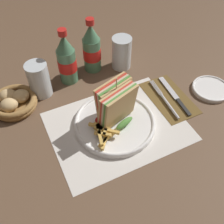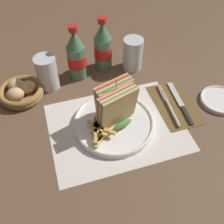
% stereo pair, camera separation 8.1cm
% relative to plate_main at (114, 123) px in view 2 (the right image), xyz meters
% --- Properties ---
extents(ground_plane, '(4.00, 4.00, 0.00)m').
position_rel_plate_main_xyz_m(ground_plane, '(-0.01, -0.03, -0.01)').
color(ground_plane, brown).
extents(placemat, '(0.42, 0.32, 0.00)m').
position_rel_plate_main_xyz_m(placemat, '(0.01, -0.01, -0.01)').
color(placemat, silver).
rests_on(placemat, ground_plane).
extents(plate_main, '(0.25, 0.25, 0.02)m').
position_rel_plate_main_xyz_m(plate_main, '(0.00, 0.00, 0.00)').
color(plate_main, white).
rests_on(plate_main, ground_plane).
extents(club_sandwich, '(0.14, 0.12, 0.16)m').
position_rel_plate_main_xyz_m(club_sandwich, '(0.01, 0.01, 0.07)').
color(club_sandwich, tan).
rests_on(club_sandwich, plate_main).
extents(fries_pile, '(0.08, 0.12, 0.02)m').
position_rel_plate_main_xyz_m(fries_pile, '(-0.05, -0.03, 0.02)').
color(fries_pile, gold).
rests_on(fries_pile, plate_main).
extents(ketchup_blob, '(0.04, 0.03, 0.01)m').
position_rel_plate_main_xyz_m(ketchup_blob, '(-0.04, 0.02, 0.02)').
color(ketchup_blob, maroon).
rests_on(ketchup_blob, plate_main).
extents(napkin, '(0.12, 0.21, 0.00)m').
position_rel_plate_main_xyz_m(napkin, '(0.22, 0.02, -0.01)').
color(napkin, brown).
rests_on(napkin, ground_plane).
extents(fork, '(0.03, 0.19, 0.01)m').
position_rel_plate_main_xyz_m(fork, '(0.20, 0.00, -0.00)').
color(fork, silver).
rests_on(fork, napkin).
extents(knife, '(0.03, 0.20, 0.00)m').
position_rel_plate_main_xyz_m(knife, '(0.24, 0.02, -0.00)').
color(knife, black).
rests_on(knife, napkin).
extents(coke_bottle_near, '(0.07, 0.07, 0.21)m').
position_rel_plate_main_xyz_m(coke_bottle_near, '(-0.06, 0.27, 0.08)').
color(coke_bottle_near, '#4C7F5B').
rests_on(coke_bottle_near, ground_plane).
extents(coke_bottle_far, '(0.07, 0.07, 0.21)m').
position_rel_plate_main_xyz_m(coke_bottle_far, '(0.05, 0.29, 0.08)').
color(coke_bottle_far, '#4C7F5B').
rests_on(coke_bottle_far, ground_plane).
extents(glass_near, '(0.07, 0.07, 0.12)m').
position_rel_plate_main_xyz_m(glass_near, '(0.15, 0.25, 0.04)').
color(glass_near, silver).
rests_on(glass_near, ground_plane).
extents(glass_far, '(0.07, 0.07, 0.12)m').
position_rel_plate_main_xyz_m(glass_far, '(-0.17, 0.24, 0.04)').
color(glass_far, silver).
rests_on(glass_far, ground_plane).
extents(bread_basket, '(0.15, 0.15, 0.06)m').
position_rel_plate_main_xyz_m(bread_basket, '(-0.27, 0.22, 0.01)').
color(bread_basket, olive).
rests_on(bread_basket, ground_plane).
extents(side_saucer, '(0.13, 0.13, 0.01)m').
position_rel_plate_main_xyz_m(side_saucer, '(0.38, -0.01, -0.00)').
color(side_saucer, white).
rests_on(side_saucer, ground_plane).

